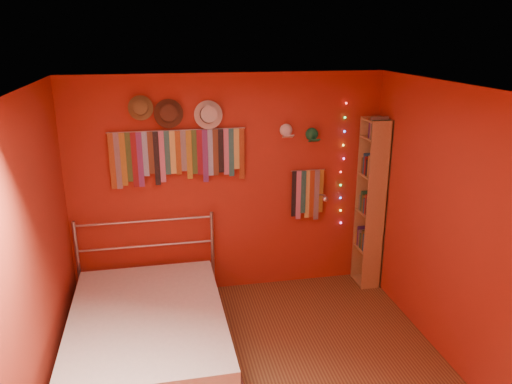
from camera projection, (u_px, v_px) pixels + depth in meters
ground at (261, 382)px, 4.34m from camera, size 3.50×3.50×0.00m
back_wall at (229, 187)px, 5.59m from camera, size 3.50×0.02×2.50m
right_wall at (460, 234)px, 4.29m from camera, size 0.02×3.50×2.50m
left_wall at (26, 270)px, 3.63m from camera, size 0.02×3.50×2.50m
ceiling at (262, 91)px, 3.58m from camera, size 3.50×3.50×0.02m
tie_rack at (177, 154)px, 5.30m from camera, size 1.45×0.03×0.61m
small_tie_rack at (308, 193)px, 5.74m from camera, size 0.40×0.03×0.60m
fedora_olive at (141, 108)px, 5.06m from camera, size 0.26×0.14×0.25m
fedora_brown at (169, 113)px, 5.12m from camera, size 0.30×0.16×0.30m
fedora_white at (209, 115)px, 5.21m from camera, size 0.30×0.16×0.30m
cap_white at (286, 130)px, 5.47m from camera, size 0.16×0.20×0.16m
cap_green at (312, 134)px, 5.54m from camera, size 0.16×0.20×0.16m
fairy_lights at (343, 165)px, 5.74m from camera, size 0.06×0.02×1.45m
reading_lamp at (324, 198)px, 5.62m from camera, size 0.07×0.29×0.08m
bookshelf at (374, 203)px, 5.77m from camera, size 0.25×0.34×2.00m
bed at (148, 332)px, 4.66m from camera, size 1.52×2.07×1.00m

